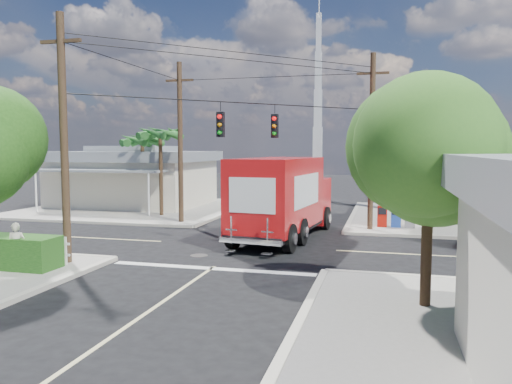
% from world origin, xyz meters
% --- Properties ---
extents(ground, '(120.00, 120.00, 0.00)m').
position_xyz_m(ground, '(0.00, 0.00, 0.00)').
color(ground, black).
rests_on(ground, ground).
extents(sidewalk_ne, '(14.12, 14.12, 0.14)m').
position_xyz_m(sidewalk_ne, '(10.88, 10.88, 0.07)').
color(sidewalk_ne, gray).
rests_on(sidewalk_ne, ground).
extents(sidewalk_nw, '(14.12, 14.12, 0.14)m').
position_xyz_m(sidewalk_nw, '(-10.88, 10.88, 0.07)').
color(sidewalk_nw, gray).
rests_on(sidewalk_nw, ground).
extents(road_markings, '(32.00, 32.00, 0.01)m').
position_xyz_m(road_markings, '(0.00, -1.47, 0.01)').
color(road_markings, beige).
rests_on(road_markings, ground).
extents(building_ne, '(11.80, 10.20, 4.50)m').
position_xyz_m(building_ne, '(12.50, 11.97, 2.32)').
color(building_ne, silver).
rests_on(building_ne, sidewalk_ne).
extents(building_nw, '(10.80, 10.20, 4.30)m').
position_xyz_m(building_nw, '(-12.00, 12.46, 2.22)').
color(building_nw, beige).
rests_on(building_nw, sidewalk_nw).
extents(radio_tower, '(0.80, 0.80, 17.00)m').
position_xyz_m(radio_tower, '(0.50, 20.00, 5.64)').
color(radio_tower, silver).
rests_on(radio_tower, ground).
extents(tree_ne_front, '(4.21, 4.14, 6.66)m').
position_xyz_m(tree_ne_front, '(7.21, 6.76, 4.77)').
color(tree_ne_front, '#422D1C').
rests_on(tree_ne_front, sidewalk_ne).
extents(tree_ne_back, '(3.77, 3.66, 5.82)m').
position_xyz_m(tree_ne_back, '(9.81, 8.96, 4.19)').
color(tree_ne_back, '#422D1C').
rests_on(tree_ne_back, sidewalk_ne).
extents(tree_se, '(3.67, 3.54, 5.62)m').
position_xyz_m(tree_se, '(7.01, -7.24, 4.04)').
color(tree_se, '#422D1C').
rests_on(tree_se, sidewalk_se).
extents(palm_nw_front, '(3.01, 3.08, 5.59)m').
position_xyz_m(palm_nw_front, '(-7.50, 7.50, 5.04)').
color(palm_nw_front, '#422D1C').
rests_on(palm_nw_front, sidewalk_nw).
extents(palm_nw_back, '(3.01, 3.08, 5.19)m').
position_xyz_m(palm_nw_back, '(-9.50, 9.00, 4.67)').
color(palm_nw_back, '#422D1C').
rests_on(palm_nw_back, sidewalk_nw).
extents(utility_poles, '(12.00, 10.68, 9.00)m').
position_xyz_m(utility_poles, '(-1.58, 1.60, 4.67)').
color(utility_poles, '#473321').
rests_on(utility_poles, ground).
extents(vending_boxes, '(1.90, 0.50, 1.10)m').
position_xyz_m(vending_boxes, '(6.50, 6.20, 0.69)').
color(vending_boxes, '#A91309').
rests_on(vending_boxes, sidewalk_ne).
extents(delivery_truck, '(3.69, 9.07, 3.82)m').
position_xyz_m(delivery_truck, '(1.27, 2.16, 1.94)').
color(delivery_truck, black).
rests_on(delivery_truck, ground).
extents(pedestrian, '(0.69, 0.57, 1.63)m').
position_xyz_m(pedestrian, '(-6.05, -6.77, 0.96)').
color(pedestrian, '#BBB6A0').
rests_on(pedestrian, sidewalk_sw).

